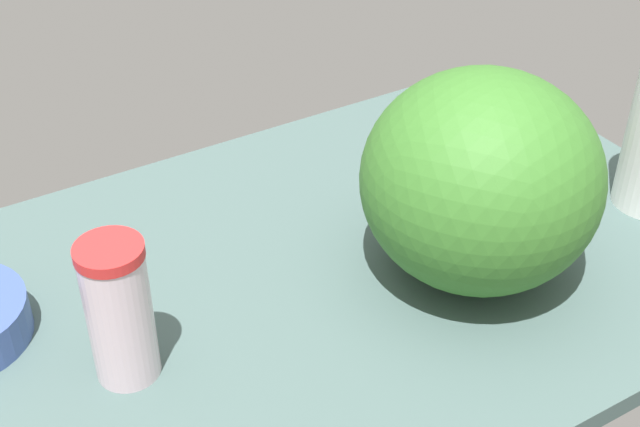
% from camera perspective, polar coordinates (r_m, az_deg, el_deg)
% --- Properties ---
extents(countertop, '(1.20, 0.76, 0.03)m').
position_cam_1_polar(countertop, '(1.23, 0.00, -4.35)').
color(countertop, '#415855').
rests_on(countertop, ground).
extents(watermelon, '(0.31, 0.31, 0.29)m').
position_cam_1_polar(watermelon, '(1.16, 10.25, 2.09)').
color(watermelon, '#356F27').
rests_on(watermelon, countertop).
extents(tumbler_cup, '(0.08, 0.08, 0.19)m').
position_cam_1_polar(tumbler_cup, '(1.05, -12.72, -6.14)').
color(tumbler_cup, silver).
rests_on(tumbler_cup, countertop).
extents(lime_by_jug, '(0.06, 0.06, 0.06)m').
position_cam_1_polar(lime_by_jug, '(1.47, 13.76, 4.06)').
color(lime_by_jug, '#5CAF2D').
rests_on(lime_by_jug, countertop).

